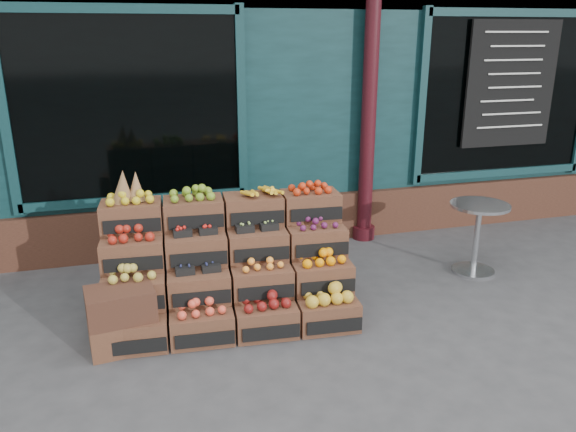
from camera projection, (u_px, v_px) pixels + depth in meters
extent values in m
plane|color=#3E3E40|center=(330.00, 326.00, 5.11)|extent=(60.00, 60.00, 0.00)
cube|color=#0F3033|center=(225.00, 42.00, 9.12)|extent=(12.00, 6.00, 4.80)
cube|color=#0F3033|center=(269.00, 124.00, 6.70)|extent=(12.00, 0.12, 3.00)
cube|color=#45261B|center=(271.00, 221.00, 7.01)|extent=(12.00, 0.18, 0.60)
cube|color=black|center=(129.00, 108.00, 6.15)|extent=(2.40, 0.06, 2.00)
cube|color=black|center=(506.00, 96.00, 7.39)|extent=(2.40, 0.06, 2.00)
cylinder|color=#390D13|center=(369.00, 114.00, 6.80)|extent=(0.18, 0.18, 3.20)
cube|color=black|center=(511.00, 85.00, 7.27)|extent=(1.30, 0.04, 1.60)
cube|color=brown|center=(135.00, 332.00, 4.74)|extent=(0.57, 0.41, 0.27)
cube|color=black|center=(134.00, 347.00, 4.56)|extent=(0.50, 0.05, 0.12)
cube|color=yellow|center=(133.00, 313.00, 4.68)|extent=(0.45, 0.32, 0.09)
cube|color=brown|center=(202.00, 326.00, 4.84)|extent=(0.57, 0.41, 0.27)
cube|color=black|center=(203.00, 340.00, 4.67)|extent=(0.50, 0.05, 0.12)
cube|color=#EB4B33|center=(201.00, 307.00, 4.79)|extent=(0.45, 0.32, 0.09)
cube|color=brown|center=(266.00, 319.00, 4.95)|extent=(0.57, 0.41, 0.27)
cube|color=black|center=(270.00, 333.00, 4.77)|extent=(0.50, 0.05, 0.12)
cube|color=maroon|center=(266.00, 300.00, 4.89)|extent=(0.45, 0.32, 0.10)
cube|color=brown|center=(327.00, 313.00, 5.06)|extent=(0.57, 0.41, 0.27)
cube|color=black|center=(333.00, 327.00, 4.88)|extent=(0.50, 0.05, 0.12)
cube|color=gold|center=(328.00, 293.00, 4.99)|extent=(0.45, 0.32, 0.13)
cube|color=brown|center=(134.00, 292.00, 4.87)|extent=(0.57, 0.41, 0.27)
cube|color=black|center=(133.00, 305.00, 4.69)|extent=(0.50, 0.05, 0.12)
cube|color=#B19D3C|center=(132.00, 272.00, 4.81)|extent=(0.45, 0.32, 0.09)
cube|color=brown|center=(199.00, 286.00, 4.97)|extent=(0.57, 0.41, 0.27)
cube|color=black|center=(200.00, 299.00, 4.80)|extent=(0.50, 0.05, 0.12)
cube|color=#1D2145|center=(198.00, 270.00, 4.93)|extent=(0.45, 0.32, 0.03)
cube|color=brown|center=(261.00, 281.00, 5.08)|extent=(0.57, 0.41, 0.27)
cube|color=black|center=(265.00, 293.00, 4.90)|extent=(0.50, 0.05, 0.12)
cube|color=orange|center=(261.00, 263.00, 5.03)|extent=(0.45, 0.32, 0.07)
cube|color=brown|center=(321.00, 276.00, 5.19)|extent=(0.57, 0.41, 0.27)
cube|color=black|center=(327.00, 287.00, 5.01)|extent=(0.50, 0.05, 0.12)
cube|color=#FF8F03|center=(322.00, 257.00, 5.13)|extent=(0.45, 0.32, 0.10)
cube|color=brown|center=(133.00, 253.00, 4.99)|extent=(0.57, 0.41, 0.27)
cube|color=black|center=(132.00, 264.00, 4.82)|extent=(0.50, 0.05, 0.12)
cube|color=maroon|center=(131.00, 234.00, 4.94)|extent=(0.45, 0.32, 0.09)
cube|color=brown|center=(196.00, 248.00, 5.10)|extent=(0.57, 0.41, 0.27)
cube|color=black|center=(197.00, 259.00, 4.92)|extent=(0.50, 0.05, 0.12)
cube|color=red|center=(195.00, 233.00, 5.05)|extent=(0.45, 0.32, 0.04)
cube|color=brown|center=(257.00, 244.00, 5.21)|extent=(0.57, 0.41, 0.27)
cube|color=black|center=(260.00, 255.00, 5.03)|extent=(0.50, 0.05, 0.12)
cube|color=#92B355|center=(257.00, 229.00, 5.16)|extent=(0.45, 0.32, 0.03)
cube|color=brown|center=(316.00, 240.00, 5.31)|extent=(0.57, 0.41, 0.27)
cube|color=black|center=(321.00, 250.00, 5.14)|extent=(0.50, 0.05, 0.12)
cube|color=#581947|center=(316.00, 223.00, 5.26)|extent=(0.45, 0.32, 0.07)
cube|color=brown|center=(132.00, 216.00, 5.12)|extent=(0.57, 0.41, 0.27)
cube|color=black|center=(130.00, 226.00, 4.95)|extent=(0.50, 0.05, 0.12)
cube|color=gold|center=(130.00, 197.00, 5.07)|extent=(0.45, 0.32, 0.09)
cube|color=brown|center=(194.00, 213.00, 5.23)|extent=(0.57, 0.41, 0.27)
cube|color=black|center=(195.00, 222.00, 5.05)|extent=(0.50, 0.05, 0.12)
cube|color=olive|center=(193.00, 194.00, 5.17)|extent=(0.45, 0.32, 0.09)
cube|color=brown|center=(253.00, 209.00, 5.34)|extent=(0.57, 0.41, 0.27)
cube|color=black|center=(256.00, 218.00, 5.16)|extent=(0.50, 0.05, 0.12)
cube|color=yellow|center=(253.00, 191.00, 5.28)|extent=(0.45, 0.32, 0.08)
cube|color=brown|center=(310.00, 206.00, 5.44)|extent=(0.57, 0.41, 0.27)
cube|color=black|center=(315.00, 214.00, 5.26)|extent=(0.50, 0.05, 0.12)
cube|color=red|center=(311.00, 188.00, 5.39)|extent=(0.45, 0.32, 0.08)
cube|color=#45261B|center=(231.00, 310.00, 5.11)|extent=(2.24, 0.54, 0.27)
cube|color=#45261B|center=(228.00, 286.00, 5.28)|extent=(2.24, 0.54, 0.54)
cube|color=#45261B|center=(226.00, 264.00, 5.45)|extent=(2.24, 0.54, 0.81)
cone|color=olive|center=(123.00, 186.00, 5.02)|extent=(0.19, 0.19, 0.31)
cone|color=olive|center=(136.00, 186.00, 5.09)|extent=(0.17, 0.17, 0.27)
cube|color=brown|center=(123.00, 333.00, 4.72)|extent=(0.59, 0.44, 0.27)
cube|color=#45261B|center=(120.00, 304.00, 4.64)|extent=(0.59, 0.44, 0.27)
cylinder|color=silver|center=(473.00, 271.00, 6.25)|extent=(0.46, 0.46, 0.03)
cylinder|color=silver|center=(476.00, 239.00, 6.14)|extent=(0.06, 0.06, 0.76)
cylinder|color=silver|center=(480.00, 205.00, 6.02)|extent=(0.63, 0.63, 0.03)
imported|color=#1E6927|center=(110.00, 165.00, 6.90)|extent=(0.85, 0.71, 1.99)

